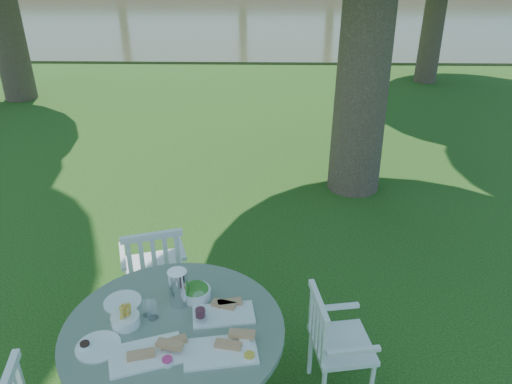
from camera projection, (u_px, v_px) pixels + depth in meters
The scene contains 6 objects.
ground at pixel (255, 285), 4.55m from camera, with size 140.00×140.00×0.00m, color #12370B.
table at pixel (175, 347), 3.02m from camera, with size 1.32×1.32×0.77m.
chair_ne at pixel (331, 339), 3.27m from camera, with size 0.45×0.47×0.82m.
chair_nw at pixel (154, 267), 3.90m from camera, with size 0.56×0.54×0.90m.
tableware at pixel (174, 314), 2.98m from camera, with size 1.04×0.78×0.24m.
river at pixel (267, 2), 25.06m from camera, with size 100.00×28.00×0.12m, color #3B3E24.
Camera 1 is at (0.09, -3.68, 2.82)m, focal length 35.00 mm.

